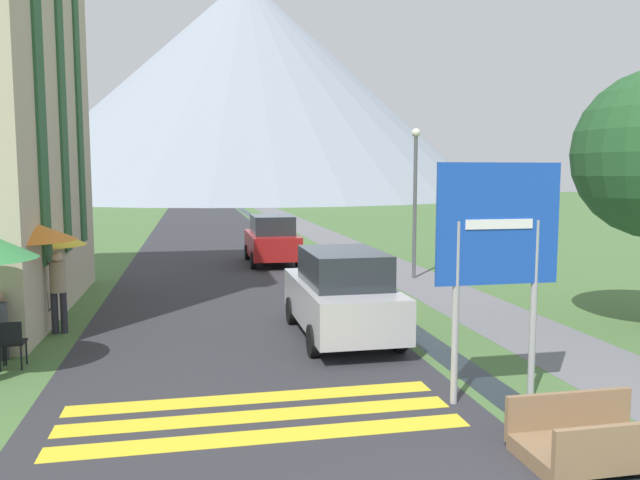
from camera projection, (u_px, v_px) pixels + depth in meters
ground_plane at (280, 259)px, 24.62m from camera, size 160.00×160.00×0.00m
road at (209, 236)px, 33.86m from camera, size 6.40×60.00×0.01m
footpath at (319, 234)px, 35.08m from camera, size 2.20×60.00×0.01m
drainage_channel at (277, 234)px, 34.60m from camera, size 0.60×60.00×0.00m
crosswalk_marking at (260, 416)px, 8.66m from camera, size 5.44×1.84×0.01m
mountain_distant at (247, 88)px, 95.21m from camera, size 72.19×72.19×32.95m
road_sign at (498, 245)px, 9.01m from camera, size 1.89×0.11×3.52m
footbridge at (594, 442)px, 7.30m from camera, size 1.70×1.10×0.65m
parked_car_near at (341, 294)px, 12.76m from camera, size 1.83×4.18×1.82m
parked_car_far at (272, 239)px, 23.31m from camera, size 1.81×3.96×1.82m
cafe_chair_near_left at (11, 340)px, 10.69m from camera, size 0.40×0.40×0.85m
cafe_chair_middle at (16, 321)px, 12.05m from camera, size 0.40×0.40×0.85m
cafe_chair_far_left at (40, 307)px, 13.31m from camera, size 0.40×0.40×0.85m
cafe_chair_far_right at (44, 305)px, 13.55m from camera, size 0.40×0.40×0.85m
cafe_umbrella_middle_orange at (20, 229)px, 12.48m from camera, size 2.14×2.14×2.48m
cafe_umbrella_rear_yellow at (39, 235)px, 14.32m from camera, size 2.06×2.06×2.19m
person_standing_terrace at (58, 286)px, 13.07m from camera, size 0.32×0.32×1.74m
streetlamp at (415, 189)px, 19.84m from camera, size 0.28×0.28×4.78m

